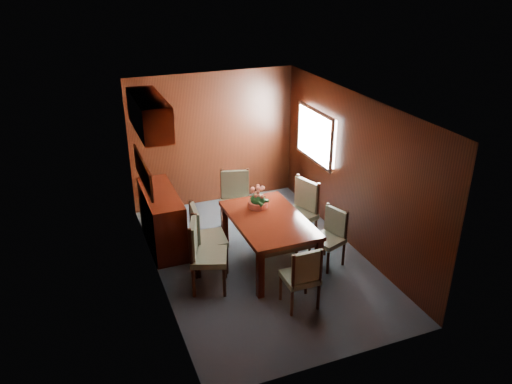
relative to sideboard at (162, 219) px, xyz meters
name	(u,v)px	position (x,y,z in m)	size (l,w,h in m)	color
ground	(260,260)	(1.25, -1.00, -0.45)	(4.50, 4.50, 0.00)	#323B44
room_shell	(245,152)	(1.15, -0.67, 1.18)	(3.06, 4.52, 2.41)	black
sideboard	(162,219)	(0.00, 0.00, 0.00)	(0.48, 1.40, 0.90)	#350E06
dining_table	(269,224)	(1.34, -1.10, 0.19)	(1.01, 1.60, 0.75)	#350E06
chair_left_near	(203,251)	(0.28, -1.36, 0.13)	(0.61, 0.62, 1.04)	black
chair_left_far	(204,235)	(0.41, -0.92, 0.12)	(0.51, 0.53, 1.02)	black
chair_right_near	(331,234)	(2.18, -1.43, 0.04)	(0.51, 0.53, 0.88)	black
chair_right_far	(301,209)	(2.04, -0.72, 0.14)	(0.62, 0.63, 1.06)	black
chair_head	(303,275)	(1.32, -2.24, 0.05)	(0.43, 0.41, 0.90)	black
chair_foot	(236,198)	(1.22, 0.02, 0.13)	(0.60, 0.59, 1.04)	black
flower_centerpiece	(258,198)	(1.33, -0.71, 0.45)	(0.31, 0.31, 0.31)	#BC4F39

